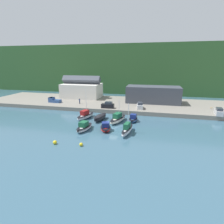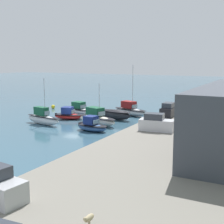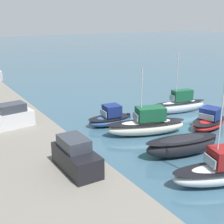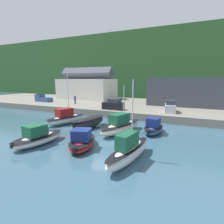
% 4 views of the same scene
% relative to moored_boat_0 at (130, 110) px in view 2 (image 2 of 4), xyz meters
% --- Properties ---
extents(ground_plane, '(320.00, 320.00, 0.00)m').
position_rel_moored_boat_0_xyz_m(ground_plane, '(9.54, -5.99, -0.95)').
color(ground_plane, '#385B70').
extents(moored_boat_0, '(4.17, 7.64, 9.11)m').
position_rel_moored_boat_0_xyz_m(moored_boat_0, '(0.00, 0.00, 0.00)').
color(moored_boat_0, silver).
rests_on(moored_boat_0, ground_plane).
extents(moored_boat_1, '(3.20, 6.75, 1.67)m').
position_rel_moored_boat_0_xyz_m(moored_boat_1, '(4.74, -0.68, -0.07)').
color(moored_boat_1, black).
rests_on(moored_boat_1, ground_plane).
extents(moored_boat_2, '(4.40, 8.10, 6.44)m').
position_rel_moored_boat_0_xyz_m(moored_boat_2, '(10.00, -1.12, 0.05)').
color(moored_boat_2, white).
rests_on(moored_boat_2, ground_plane).
extents(moored_boat_3, '(2.61, 4.93, 2.15)m').
position_rel_moored_boat_0_xyz_m(moored_boat_3, '(14.10, 0.54, -0.19)').
color(moored_boat_3, '#33568E').
rests_on(moored_boat_3, ground_plane).
extents(moored_boat_4, '(3.33, 6.43, 2.28)m').
position_rel_moored_boat_0_xyz_m(moored_boat_4, '(3.12, -8.86, -0.13)').
color(moored_boat_4, silver).
rests_on(moored_boat_4, ground_plane).
extents(moored_boat_5, '(3.80, 5.54, 2.08)m').
position_rel_moored_boat_0_xyz_m(moored_boat_5, '(8.21, -7.68, -0.21)').
color(moored_boat_5, red).
rests_on(moored_boat_5, ground_plane).
extents(moored_boat_6, '(2.61, 7.19, 7.19)m').
position_rel_moored_boat_0_xyz_m(moored_boat_6, '(13.71, -8.68, 0.06)').
color(moored_boat_6, white).
rests_on(moored_boat_6, ground_plane).
extents(parked_car_0, '(4.22, 1.85, 2.16)m').
position_rel_moored_boat_0_xyz_m(parked_car_0, '(4.63, 8.76, 1.28)').
color(parked_car_0, black).
rests_on(parked_car_0, quay_promenade).
extents(parked_car_1, '(2.32, 4.39, 2.16)m').
position_rel_moored_boat_0_xyz_m(parked_car_1, '(15.13, 10.45, 1.28)').
color(parked_car_1, silver).
rests_on(parked_car_1, quay_promenade).
extents(pickup_truck_0, '(4.84, 2.23, 1.90)m').
position_rel_moored_boat_0_xyz_m(pickup_truck_0, '(-17.76, 12.54, 1.18)').
color(pickup_truck_0, '#2D4C84').
rests_on(pickup_truck_0, quay_promenade).
extents(person_on_quay, '(0.40, 0.40, 2.14)m').
position_rel_moored_boat_0_xyz_m(person_on_quay, '(-7.06, 12.32, 1.46)').
color(person_on_quay, '#232838').
rests_on(person_on_quay, quay_promenade).
extents(dog_on_quay, '(0.88, 0.33, 0.68)m').
position_rel_moored_boat_0_xyz_m(dog_on_quay, '(38.13, 15.06, 0.82)').
color(dog_on_quay, tan).
rests_on(dog_on_quay, quay_promenade).
extents(mooring_buoy_0, '(0.70, 0.70, 0.70)m').
position_rel_moored_boat_0_xyz_m(mooring_buoy_0, '(5.68, -17.03, -0.60)').
color(mooring_buoy_0, yellow).
rests_on(mooring_buoy_0, ground_plane).
extents(mooring_buoy_1, '(0.78, 0.78, 0.78)m').
position_rel_moored_boat_0_xyz_m(mooring_buoy_1, '(0.15, -17.42, -0.56)').
color(mooring_buoy_1, yellow).
rests_on(mooring_buoy_1, ground_plane).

